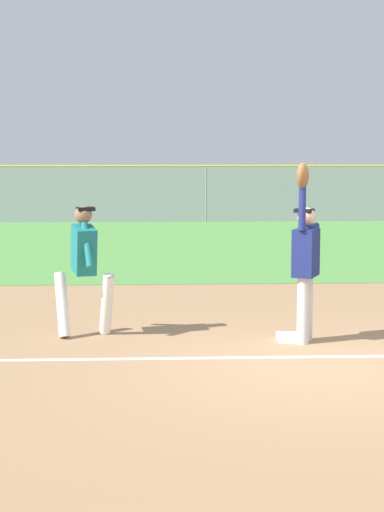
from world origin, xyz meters
TOP-DOWN VIEW (x-y plane):
  - ground_plane at (0.00, 0.00)m, footprint 66.81×66.81m
  - outfield_grass at (0.00, 13.44)m, footprint 46.78×14.68m
  - first_base at (-0.09, 1.35)m, footprint 0.40×0.40m
  - fielder at (0.04, 1.24)m, footprint 0.47×0.86m
  - runner at (-2.78, 1.72)m, footprint 0.85×0.83m
  - baseball at (0.09, 1.55)m, footprint 0.07×0.07m
  - outfield_fence at (-0.00, 20.78)m, footprint 46.86×0.08m
  - parked_car_black at (-7.45, 23.10)m, footprint 4.57×2.46m
  - parked_car_green at (-1.23, 23.86)m, footprint 4.43×2.18m
  - parked_car_red at (5.33, 23.61)m, footprint 4.58×2.48m

SIDE VIEW (x-z plane):
  - ground_plane at x=0.00m, z-range 0.00..0.00m
  - outfield_grass at x=0.00m, z-range 0.00..0.01m
  - first_base at x=-0.09m, z-range 0.00..0.08m
  - parked_car_black at x=-7.45m, z-range 0.05..1.30m
  - parked_car_green at x=-1.23m, z-range 0.05..1.30m
  - parked_car_red at x=5.33m, z-range 0.05..1.30m
  - runner at x=-2.78m, z-range 0.14..1.86m
  - outfield_fence at x=0.00m, z-range 0.00..2.05m
  - fielder at x=0.04m, z-range -0.02..2.26m
  - baseball at x=0.09m, z-range 2.09..2.16m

